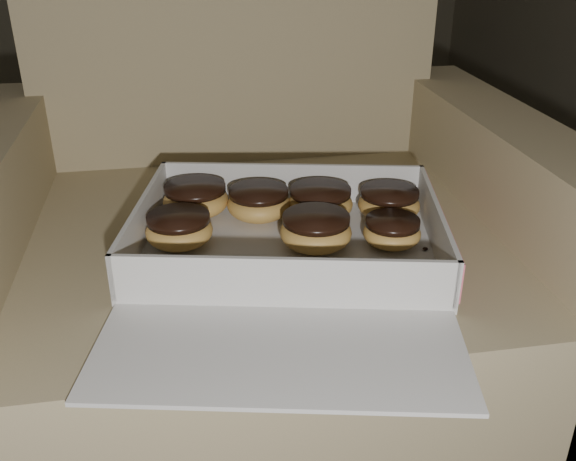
# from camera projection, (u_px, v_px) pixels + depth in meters

# --- Properties ---
(armchair) EXTENTS (0.85, 0.72, 0.89)m
(armchair) POSITION_uv_depth(u_px,v_px,m) (256.00, 276.00, 1.01)
(armchair) COLOR #867955
(armchair) RESTS_ON floor
(bakery_box) EXTENTS (0.47, 0.52, 0.07)m
(bakery_box) POSITION_uv_depth(u_px,v_px,m) (289.00, 256.00, 0.80)
(bakery_box) COLOR silver
(bakery_box) RESTS_ON armchair
(donut_a) EXTENTS (0.08, 0.08, 0.04)m
(donut_a) POSITION_uv_depth(u_px,v_px,m) (392.00, 231.00, 0.83)
(donut_a) COLOR #E7AA51
(donut_a) RESTS_ON bakery_box
(donut_b) EXTENTS (0.09, 0.09, 0.05)m
(donut_b) POSITION_uv_depth(u_px,v_px,m) (196.00, 199.00, 0.91)
(donut_b) COLOR #E7AA51
(donut_b) RESTS_ON bakery_box
(donut_c) EXTENTS (0.09, 0.09, 0.05)m
(donut_c) POSITION_uv_depth(u_px,v_px,m) (320.00, 202.00, 0.90)
(donut_c) COLOR #E7AA51
(donut_c) RESTS_ON bakery_box
(donut_d) EXTENTS (0.09, 0.09, 0.05)m
(donut_d) POSITION_uv_depth(u_px,v_px,m) (316.00, 230.00, 0.82)
(donut_d) COLOR #E7AA51
(donut_d) RESTS_ON bakery_box
(donut_e) EXTENTS (0.09, 0.09, 0.04)m
(donut_e) POSITION_uv_depth(u_px,v_px,m) (259.00, 203.00, 0.90)
(donut_e) COLOR #E7AA51
(donut_e) RESTS_ON bakery_box
(donut_f) EXTENTS (0.09, 0.09, 0.04)m
(donut_f) POSITION_uv_depth(u_px,v_px,m) (179.00, 229.00, 0.83)
(donut_f) COLOR #E7AA51
(donut_f) RESTS_ON bakery_box
(donut_g) EXTENTS (0.09, 0.09, 0.04)m
(donut_g) POSITION_uv_depth(u_px,v_px,m) (389.00, 203.00, 0.90)
(donut_g) COLOR #E7AA51
(donut_g) RESTS_ON bakery_box
(crumb_a) EXTENTS (0.01, 0.01, 0.00)m
(crumb_a) POSITION_uv_depth(u_px,v_px,m) (182.00, 290.00, 0.74)
(crumb_a) COLOR black
(crumb_a) RESTS_ON bakery_box
(crumb_b) EXTENTS (0.01, 0.01, 0.00)m
(crumb_b) POSITION_uv_depth(u_px,v_px,m) (359.00, 281.00, 0.75)
(crumb_b) COLOR black
(crumb_b) RESTS_ON bakery_box
(crumb_c) EXTENTS (0.01, 0.01, 0.00)m
(crumb_c) POSITION_uv_depth(u_px,v_px,m) (425.00, 249.00, 0.82)
(crumb_c) COLOR black
(crumb_c) RESTS_ON bakery_box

